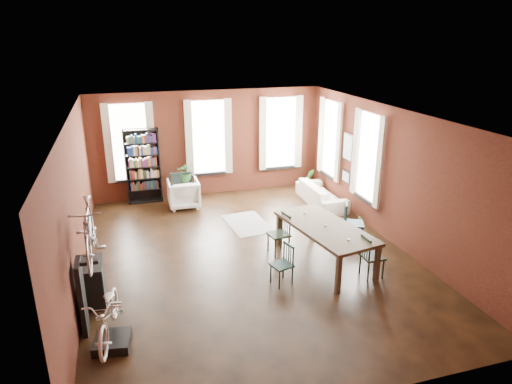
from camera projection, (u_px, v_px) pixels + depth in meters
name	position (u px, v px, depth m)	size (l,w,h in m)	color
room	(252.00, 158.00, 10.25)	(9.00, 9.04, 3.22)	black
dining_table	(324.00, 244.00, 9.95)	(1.14, 2.51, 0.86)	brown
dining_chair_a	(282.00, 265.00, 9.09)	(0.39, 0.39, 0.83)	#193835
dining_chair_b	(279.00, 234.00, 10.34)	(0.43, 0.43, 0.94)	black
dining_chair_c	(372.00, 256.00, 9.35)	(0.42, 0.42, 0.91)	black
dining_chair_d	(353.00, 223.00, 10.83)	(0.47, 0.47, 1.01)	#173233
bookshelf	(143.00, 166.00, 13.31)	(1.00, 0.32, 2.20)	black
white_armchair	(184.00, 192.00, 13.12)	(0.86, 0.81, 0.89)	white
cream_sofa	(322.00, 191.00, 13.34)	(2.08, 0.61, 0.81)	beige
striped_rug	(247.00, 224.00, 12.08)	(0.99, 1.58, 0.01)	black
bike_trainer	(112.00, 342.00, 7.35)	(0.56, 0.56, 0.16)	black
bike_wall_rack	(82.00, 297.00, 7.57)	(0.16, 0.60, 1.30)	black
console_table	(93.00, 282.00, 8.50)	(0.40, 0.80, 0.80)	black
plant_stand	(187.00, 192.00, 13.52)	(0.33, 0.33, 0.66)	black
plant_by_sofa	(308.00, 186.00, 14.56)	(0.40, 0.72, 0.32)	#265622
plant_small	(360.00, 229.00, 11.53)	(0.25, 0.47, 0.17)	#315622
bicycle_floor	(106.00, 293.00, 7.08)	(0.56, 0.85, 1.61)	beige
bicycle_hung	(87.00, 212.00, 7.14)	(0.47, 1.00, 1.66)	#A5A8AD
plant_on_stand	(186.00, 174.00, 13.32)	(0.53, 0.59, 0.46)	#245221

